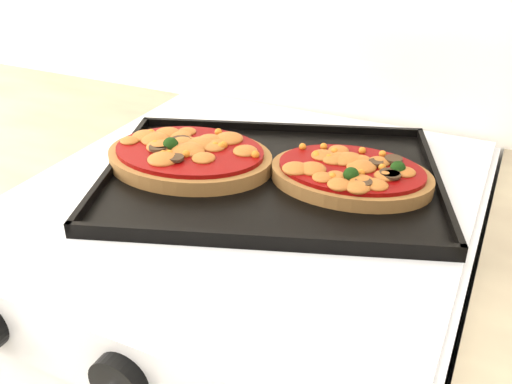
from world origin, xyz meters
The scene contains 5 objects.
control_panel centered at (-0.01, 1.39, 0.85)m, with size 0.60×0.02×0.09m, color silver.
knob_center centered at (0.01, 1.37, 0.85)m, with size 0.06×0.06×0.02m, color black.
baking_tray centered at (0.01, 1.71, 0.92)m, with size 0.46×0.34×0.02m, color black.
pizza_left centered at (-0.10, 1.69, 0.94)m, with size 0.24×0.18×0.04m, color brown, non-canonical shape.
pizza_right centered at (0.12, 1.74, 0.94)m, with size 0.22×0.16×0.03m, color brown, non-canonical shape.
Camera 1 is at (0.30, 1.07, 1.29)m, focal length 40.00 mm.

